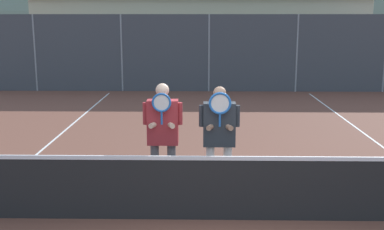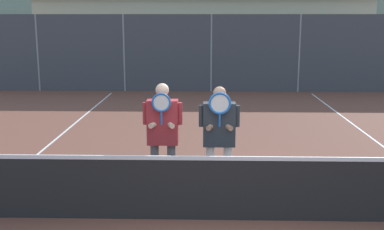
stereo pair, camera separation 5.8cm
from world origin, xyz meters
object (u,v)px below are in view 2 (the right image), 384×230
object	(u,v)px
car_left_of_center	(179,60)
car_center	(296,59)
player_leftmost	(163,131)
car_far_left	(62,59)
player_center_left	(219,133)

from	to	relation	value
car_left_of_center	car_center	distance (m)	5.06
player_leftmost	car_center	bearing A→B (deg)	71.63
player_leftmost	car_far_left	size ratio (longest dim) A/B	0.39
player_leftmost	car_center	size ratio (longest dim) A/B	0.39
car_center	car_left_of_center	bearing A→B (deg)	178.37
car_center	car_far_left	bearing A→B (deg)	-179.24
player_leftmost	player_center_left	bearing A→B (deg)	0.24
player_leftmost	car_far_left	bearing A→B (deg)	112.16
player_center_left	car_center	xyz separation A→B (m)	(3.71, 13.75, -0.11)
car_far_left	car_left_of_center	xyz separation A→B (m)	(5.05, 0.28, -0.08)
car_left_of_center	player_center_left	bearing A→B (deg)	-84.46
car_far_left	car_left_of_center	world-z (taller)	car_far_left
car_left_of_center	car_center	xyz separation A→B (m)	(5.06, -0.14, 0.07)
car_far_left	player_center_left	bearing A→B (deg)	-64.81
car_far_left	car_left_of_center	bearing A→B (deg)	3.15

